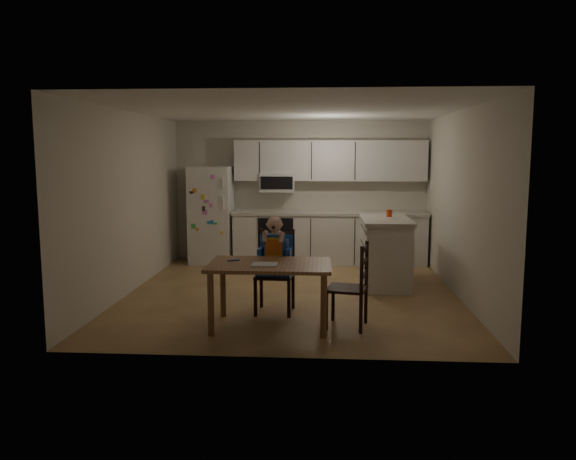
% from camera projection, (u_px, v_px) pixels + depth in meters
% --- Properties ---
extents(room, '(4.52, 5.01, 2.51)m').
position_uv_depth(room, '(294.00, 201.00, 8.10)').
color(room, brown).
rests_on(room, ground).
extents(refrigerator, '(0.72, 0.70, 1.70)m').
position_uv_depth(refrigerator, '(212.00, 215.00, 9.91)').
color(refrigerator, silver).
rests_on(refrigerator, ground).
extents(kitchen_run, '(3.37, 0.62, 2.15)m').
position_uv_depth(kitchen_run, '(328.00, 214.00, 9.86)').
color(kitchen_run, silver).
rests_on(kitchen_run, ground).
extents(kitchen_island, '(0.70, 1.33, 0.99)m').
position_uv_depth(kitchen_island, '(385.00, 251.00, 8.24)').
color(kitchen_island, silver).
rests_on(kitchen_island, ground).
extents(red_cup, '(0.08, 0.08, 0.11)m').
position_uv_depth(red_cup, '(389.00, 213.00, 8.39)').
color(red_cup, red).
rests_on(red_cup, kitchen_island).
extents(dining_table, '(1.35, 0.87, 0.72)m').
position_uv_depth(dining_table, '(270.00, 272.00, 6.20)').
color(dining_table, brown).
rests_on(dining_table, ground).
extents(napkin, '(0.28, 0.24, 0.01)m').
position_uv_depth(napkin, '(265.00, 264.00, 6.09)').
color(napkin, '#B8B8BD').
rests_on(napkin, dining_table).
extents(toddler_spoon, '(0.12, 0.06, 0.02)m').
position_uv_depth(toddler_spoon, '(233.00, 260.00, 6.31)').
color(toddler_spoon, blue).
rests_on(toddler_spoon, dining_table).
extents(chair_booster, '(0.47, 0.47, 1.18)m').
position_uv_depth(chair_booster, '(275.00, 254.00, 6.80)').
color(chair_booster, black).
rests_on(chair_booster, ground).
extents(chair_side, '(0.50, 0.50, 0.95)m').
position_uv_depth(chair_side, '(355.00, 280.00, 6.18)').
color(chair_side, black).
rests_on(chair_side, ground).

